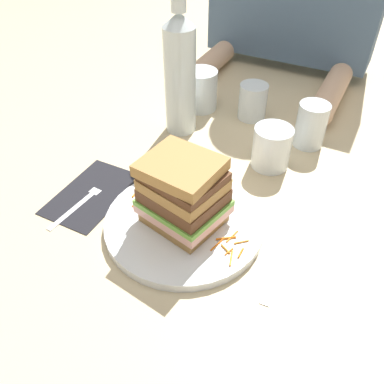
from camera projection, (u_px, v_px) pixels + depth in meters
ground_plane at (177, 219)px, 0.71m from camera, size 3.00×3.00×0.00m
main_plate at (184, 223)px, 0.69m from camera, size 0.27×0.27×0.02m
sandwich at (183, 193)px, 0.65m from camera, size 0.15×0.14×0.12m
carrot_shred_0 at (155, 194)px, 0.74m from camera, size 0.02×0.01×0.00m
carrot_shred_1 at (151, 189)px, 0.75m from camera, size 0.02×0.01×0.00m
carrot_shred_2 at (137, 192)px, 0.74m from camera, size 0.00×0.03×0.00m
carrot_shred_3 at (152, 201)px, 0.72m from camera, size 0.03×0.01×0.00m
carrot_shred_4 at (144, 205)px, 0.71m from camera, size 0.02×0.03×0.00m
carrot_shred_5 at (138, 203)px, 0.72m from camera, size 0.01×0.03×0.00m
carrot_shred_6 at (153, 196)px, 0.73m from camera, size 0.01×0.02×0.00m
carrot_shred_7 at (147, 191)px, 0.74m from camera, size 0.02×0.03×0.00m
carrot_shred_8 at (229, 252)px, 0.63m from camera, size 0.01×0.02×0.00m
carrot_shred_9 at (217, 245)px, 0.64m from camera, size 0.01×0.03×0.00m
carrot_shred_10 at (241, 242)px, 0.65m from camera, size 0.02×0.02×0.00m
carrot_shred_11 at (231, 258)px, 0.62m from camera, size 0.01×0.03×0.00m
carrot_shred_12 at (232, 236)px, 0.66m from camera, size 0.01×0.03×0.00m
carrot_shred_13 at (226, 238)px, 0.65m from camera, size 0.03×0.02×0.00m
carrot_shred_14 at (241, 253)px, 0.63m from camera, size 0.00×0.02×0.00m
carrot_shred_15 at (225, 249)px, 0.64m from camera, size 0.02×0.01×0.00m
napkin_dark at (92, 194)px, 0.76m from camera, size 0.12×0.18×0.00m
fork at (84, 199)px, 0.74m from camera, size 0.03×0.17×0.00m
knife at (280, 258)px, 0.64m from camera, size 0.03×0.20×0.00m
juice_glass at (271, 150)px, 0.81m from camera, size 0.08×0.08×0.09m
water_bottle at (180, 74)px, 0.84m from camera, size 0.07×0.07×0.30m
empty_tumbler_0 at (311, 125)px, 0.85m from camera, size 0.06×0.06×0.10m
empty_tumbler_1 at (201, 90)px, 0.97m from camera, size 0.08×0.08×0.10m
empty_tumbler_2 at (253, 101)px, 0.94m from camera, size 0.07×0.07×0.08m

